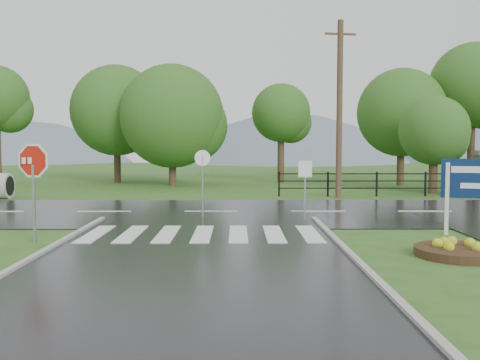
{
  "coord_description": "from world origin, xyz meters",
  "views": [
    {
      "loc": [
        0.97,
        -9.83,
        2.61
      ],
      "look_at": [
        1.05,
        6.0,
        1.5
      ],
      "focal_mm": 40.0,
      "sensor_mm": 36.0,
      "label": 1
    }
  ],
  "objects": [
    {
      "name": "main_road",
      "position": [
        0.0,
        10.0,
        0.0
      ],
      "size": [
        90.0,
        8.0,
        0.04
      ],
      "primitive_type": "cube",
      "color": "black",
      "rests_on": "ground"
    },
    {
      "name": "stop_sign",
      "position": [
        -4.33,
        4.03,
        1.91
      ],
      "size": [
        1.19,
        0.34,
        2.76
      ],
      "color": "#939399",
      "rests_on": "ground"
    },
    {
      "name": "reg_sign_small",
      "position": [
        3.23,
        7.85,
        1.44
      ],
      "size": [
        0.45,
        0.09,
        2.01
      ],
      "color": "#939399",
      "rests_on": "ground"
    },
    {
      "name": "fence_west",
      "position": [
        7.75,
        16.0,
        0.72
      ],
      "size": [
        9.58,
        0.08,
        1.2
      ],
      "color": "black",
      "rests_on": "ground"
    },
    {
      "name": "flower_bed",
      "position": [
        6.07,
        2.25,
        0.15
      ],
      "size": [
        2.02,
        2.02,
        0.4
      ],
      "color": "#332111",
      "rests_on": "ground"
    },
    {
      "name": "ground",
      "position": [
        0.0,
        0.0,
        0.0
      ],
      "size": [
        120.0,
        120.0,
        0.0
      ],
      "primitive_type": "plane",
      "color": "#305C1E",
      "rests_on": "ground"
    },
    {
      "name": "hills",
      "position": [
        3.49,
        65.0,
        -15.54
      ],
      "size": [
        102.0,
        48.0,
        48.0
      ],
      "color": "slate",
      "rests_on": "ground"
    },
    {
      "name": "treeline",
      "position": [
        1.0,
        24.0,
        0.0
      ],
      "size": [
        83.2,
        5.2,
        10.0
      ],
      "color": "#29591B",
      "rests_on": "ground"
    },
    {
      "name": "reg_sign_round",
      "position": [
        -0.23,
        8.57,
        1.48
      ],
      "size": [
        0.54,
        0.14,
        2.35
      ],
      "color": "#939399",
      "rests_on": "ground"
    },
    {
      "name": "crosswalk",
      "position": [
        0.0,
        5.0,
        0.06
      ],
      "size": [
        6.5,
        2.8,
        0.02
      ],
      "color": "silver",
      "rests_on": "ground"
    },
    {
      "name": "utility_pole_east",
      "position": [
        5.8,
        15.5,
        4.23
      ],
      "size": [
        1.48,
        0.29,
        8.33
      ],
      "color": "#473523",
      "rests_on": "ground"
    },
    {
      "name": "entrance_tree_left",
      "position": [
        11.04,
        17.5,
        3.21
      ],
      "size": [
        3.53,
        3.53,
        4.99
      ],
      "color": "#3D2B1C",
      "rests_on": "ground"
    }
  ]
}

